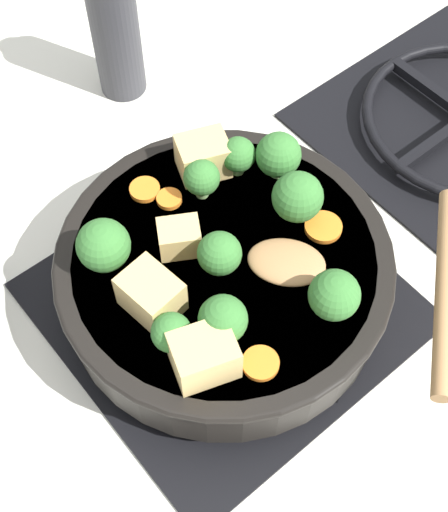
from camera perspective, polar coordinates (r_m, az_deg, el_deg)
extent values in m
plane|color=silver|center=(0.70, 0.00, -3.88)|extent=(2.40, 2.40, 0.00)
cube|color=black|center=(0.70, 0.00, -3.72)|extent=(0.31, 0.31, 0.01)
torus|color=black|center=(0.68, 0.00, -3.07)|extent=(0.24, 0.24, 0.01)
cube|color=black|center=(0.68, 0.00, -3.07)|extent=(0.01, 0.23, 0.01)
cube|color=black|center=(0.68, 0.00, -3.07)|extent=(0.23, 0.01, 0.01)
cylinder|color=black|center=(0.65, 0.00, -1.47)|extent=(0.29, 0.29, 0.06)
cylinder|color=brown|center=(0.65, 0.00, -1.29)|extent=(0.27, 0.27, 0.05)
torus|color=black|center=(0.63, 0.00, -0.20)|extent=(0.30, 0.30, 0.01)
ellipsoid|color=#A87A4C|center=(0.61, 5.03, -0.49)|extent=(0.08, 0.08, 0.01)
cylinder|color=#A87A4C|center=(0.63, 17.25, -2.46)|extent=(0.14, 0.17, 0.02)
cube|color=#DBB770|center=(0.59, -6.15, -2.75)|extent=(0.05, 0.04, 0.04)
cube|color=#DBB770|center=(0.56, -1.60, -7.96)|extent=(0.05, 0.06, 0.04)
cube|color=#DBB770|center=(0.67, -1.68, 7.98)|extent=(0.05, 0.06, 0.04)
cube|color=#DBB770|center=(0.62, -3.59, 1.48)|extent=(0.04, 0.05, 0.03)
cylinder|color=#709956|center=(0.66, -1.76, 5.27)|extent=(0.01, 0.01, 0.01)
sphere|color=#387533|center=(0.64, -1.80, 6.29)|extent=(0.03, 0.03, 0.03)
cylinder|color=#709956|center=(0.62, -9.32, -0.34)|extent=(0.01, 0.01, 0.01)
sphere|color=#387533|center=(0.60, -9.62, 0.85)|extent=(0.05, 0.05, 0.05)
cylinder|color=#709956|center=(0.61, -0.35, -0.82)|extent=(0.01, 0.01, 0.01)
sphere|color=#387533|center=(0.59, -0.36, 0.21)|extent=(0.04, 0.04, 0.04)
cylinder|color=#709956|center=(0.60, 8.55, -4.15)|extent=(0.01, 0.01, 0.01)
sphere|color=#387533|center=(0.58, 8.82, -3.11)|extent=(0.04, 0.04, 0.04)
cylinder|color=#709956|center=(0.58, -4.13, -6.92)|extent=(0.01, 0.01, 0.01)
sphere|color=#387533|center=(0.56, -4.24, -6.11)|extent=(0.03, 0.03, 0.03)
cylinder|color=#709956|center=(0.65, 5.73, 3.48)|extent=(0.01, 0.01, 0.01)
sphere|color=#387533|center=(0.63, 5.91, 4.73)|extent=(0.05, 0.05, 0.05)
cylinder|color=#709956|center=(0.68, 4.26, 6.87)|extent=(0.01, 0.01, 0.01)
sphere|color=#387533|center=(0.66, 4.38, 8.08)|extent=(0.04, 0.04, 0.04)
cylinder|color=#709956|center=(0.58, -0.09, -6.04)|extent=(0.01, 0.01, 0.01)
sphere|color=#387533|center=(0.56, -0.09, -5.08)|extent=(0.04, 0.04, 0.04)
cylinder|color=#709956|center=(0.68, 1.10, 7.11)|extent=(0.01, 0.01, 0.01)
sphere|color=#387533|center=(0.66, 1.13, 8.13)|extent=(0.03, 0.03, 0.03)
cylinder|color=orange|center=(0.66, -4.33, 4.63)|extent=(0.02, 0.02, 0.01)
cylinder|color=orange|center=(0.67, -6.36, 5.31)|extent=(0.03, 0.03, 0.01)
cylinder|color=orange|center=(0.57, 2.95, -8.56)|extent=(0.03, 0.03, 0.01)
cylinder|color=orange|center=(0.64, 7.95, 2.31)|extent=(0.03, 0.03, 0.01)
cylinder|color=#333338|center=(0.84, -8.68, 17.30)|extent=(0.05, 0.05, 0.16)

